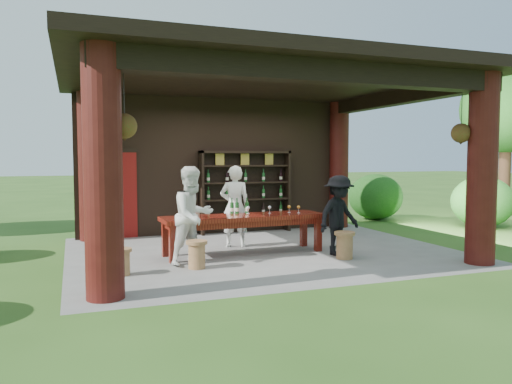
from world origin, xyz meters
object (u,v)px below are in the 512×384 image
object	(u,v)px
wine_shelf	(246,192)
stool_near_left	(197,254)
stool_near_right	(345,244)
stool_far_left	(122,261)
guest_woman	(193,216)
tasting_table	(244,221)
napkin_basket	(192,214)
host	(235,206)
guest_man	(339,215)

from	to	relation	value
wine_shelf	stool_near_left	bearing A→B (deg)	-120.61
stool_near_right	stool_far_left	xyz separation A→B (m)	(-3.96, 0.09, -0.04)
guest_woman	tasting_table	bearing A→B (deg)	3.06
stool_far_left	napkin_basket	distance (m)	1.78
tasting_table	stool_near_right	world-z (taller)	tasting_table
stool_near_left	napkin_basket	xyz separation A→B (m)	(0.13, 0.93, 0.57)
stool_far_left	host	distance (m)	3.09
tasting_table	host	xyz separation A→B (m)	(0.07, 0.77, 0.21)
stool_near_right	stool_far_left	distance (m)	3.96
host	guest_woman	xyz separation A→B (m)	(-1.20, -1.37, 0.01)
tasting_table	napkin_basket	world-z (taller)	napkin_basket
stool_near_left	guest_man	bearing A→B (deg)	4.19
stool_near_left	stool_near_right	xyz separation A→B (m)	(2.73, -0.16, 0.01)
wine_shelf	tasting_table	size ratio (longest dim) A/B	0.72
tasting_table	napkin_basket	bearing A→B (deg)	-178.82
stool_near_right	wine_shelf	bearing A→B (deg)	100.03
host	guest_woman	world-z (taller)	guest_woman
tasting_table	guest_man	world-z (taller)	guest_man
host	stool_near_right	bearing A→B (deg)	148.20
wine_shelf	stool_near_left	world-z (taller)	wine_shelf
wine_shelf	napkin_basket	size ratio (longest dim) A/B	8.82
host	stool_near_left	bearing A→B (deg)	73.98
wine_shelf	stool_near_right	xyz separation A→B (m)	(0.65, -3.68, -0.75)
stool_near_right	host	world-z (taller)	host
stool_near_right	host	size ratio (longest dim) A/B	0.30
napkin_basket	tasting_table	bearing A→B (deg)	1.18
tasting_table	stool_near_right	xyz separation A→B (m)	(1.58, -1.10, -0.37)
stool_near_left	stool_near_right	world-z (taller)	stool_near_right
napkin_basket	guest_woman	bearing A→B (deg)	-100.39
guest_woman	host	bearing A→B (deg)	24.02
stool_near_right	guest_woman	bearing A→B (deg)	169.40
stool_near_left	guest_man	xyz separation A→B (m)	(2.81, 0.21, 0.51)
wine_shelf	host	distance (m)	2.00
wine_shelf	guest_woman	world-z (taller)	wine_shelf
wine_shelf	guest_woman	xyz separation A→B (m)	(-2.06, -3.17, -0.16)
stool_near_right	guest_woman	world-z (taller)	guest_woman
stool_far_left	napkin_basket	xyz separation A→B (m)	(1.35, 0.99, 0.59)
guest_woman	stool_near_right	bearing A→B (deg)	-35.30
host	napkin_basket	xyz separation A→B (m)	(-1.10, -0.79, -0.02)
stool_near_right	guest_man	distance (m)	0.62
stool_near_left	napkin_basket	distance (m)	1.09
stool_far_left	guest_woman	size ratio (longest dim) A/B	0.25
stool_near_right	napkin_basket	bearing A→B (deg)	157.43
wine_shelf	stool_far_left	distance (m)	4.94
tasting_table	wine_shelf	bearing A→B (deg)	70.20
stool_far_left	guest_man	bearing A→B (deg)	3.84
host	guest_man	size ratio (longest dim) A/B	1.11
guest_man	wine_shelf	bearing A→B (deg)	84.85
host	wine_shelf	bearing A→B (deg)	-96.06
tasting_table	stool_far_left	world-z (taller)	tasting_table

